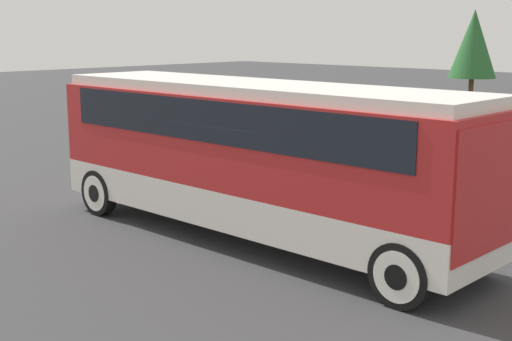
# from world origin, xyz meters

# --- Properties ---
(ground_plane) EXTENTS (120.00, 120.00, 0.00)m
(ground_plane) POSITION_xyz_m (0.00, 0.00, 0.00)
(ground_plane) COLOR #38383A
(tour_bus) EXTENTS (10.20, 2.55, 3.26)m
(tour_bus) POSITION_xyz_m (0.10, -0.00, 1.96)
(tour_bus) COLOR silver
(tour_bus) RESTS_ON ground_plane
(parked_car_near) EXTENTS (4.07, 1.87, 1.32)m
(parked_car_near) POSITION_xyz_m (1.10, 7.00, 0.66)
(parked_car_near) COLOR navy
(parked_car_near) RESTS_ON ground_plane
(parked_car_mid) EXTENTS (4.01, 1.86, 1.50)m
(parked_car_mid) POSITION_xyz_m (-4.08, 6.46, 0.73)
(parked_car_mid) COLOR black
(parked_car_mid) RESTS_ON ground_plane
(tree_center) EXTENTS (2.63, 2.63, 5.40)m
(tree_center) POSITION_xyz_m (-9.20, 27.00, 3.50)
(tree_center) COLOR brown
(tree_center) RESTS_ON ground_plane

